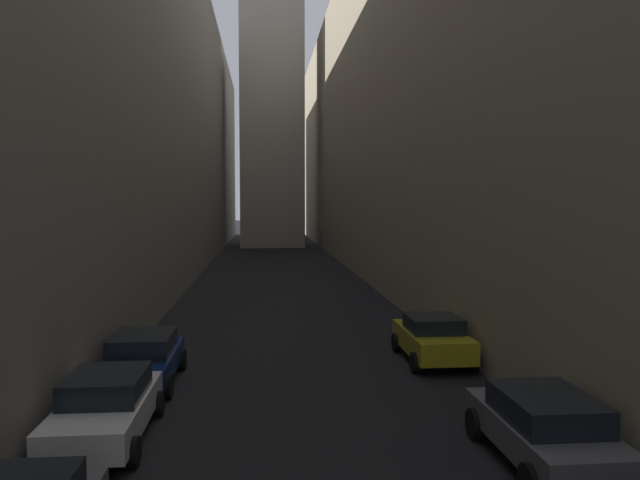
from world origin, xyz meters
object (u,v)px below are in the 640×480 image
parked_car_right_far (433,338)px  parked_car_left_third (106,406)px  parked_car_right_third (544,427)px  parked_car_left_far (143,358)px

parked_car_right_far → parked_car_left_third: bearing=123.4°
parked_car_right_third → parked_car_right_far: 7.93m
parked_car_left_third → parked_car_left_far: (0.00, 4.11, 0.01)m
parked_car_left_far → parked_car_right_third: size_ratio=0.99×
parked_car_right_third → parked_car_right_far: (0.00, 7.93, -0.01)m
parked_car_left_third → parked_car_right_third: 9.05m
parked_car_left_third → parked_car_left_far: same height
parked_car_left_far → parked_car_right_third: bearing=-125.4°
parked_car_left_far → parked_car_right_third: (8.80, -6.25, 0.02)m
parked_car_left_third → parked_car_left_far: 4.11m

